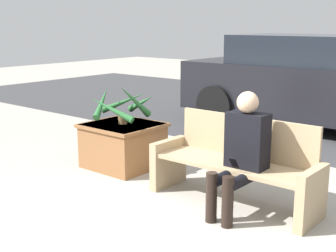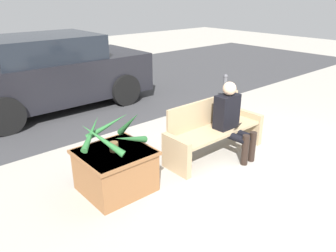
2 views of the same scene
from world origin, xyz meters
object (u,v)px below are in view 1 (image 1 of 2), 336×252
bench (236,164)px  person_seated (242,149)px  parked_car (306,82)px  planter_box (123,144)px  potted_plant (123,104)px

bench → person_seated: person_seated is taller
bench → parked_car: bearing=104.2°
planter_box → person_seated: bearing=-9.5°
planter_box → parked_car: size_ratio=0.21×
bench → planter_box: size_ratio=2.00×
bench → person_seated: size_ratio=1.50×
person_seated → planter_box: person_seated is taller
bench → person_seated: (0.18, -0.20, 0.23)m
planter_box → potted_plant: bearing=110.6°
person_seated → parked_car: size_ratio=0.28×
parked_car → potted_plant: bearing=-101.5°
person_seated → potted_plant: person_seated is taller
person_seated → potted_plant: bearing=170.2°
person_seated → bench: bearing=131.8°
bench → planter_box: 1.72m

